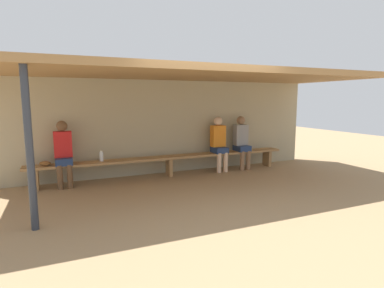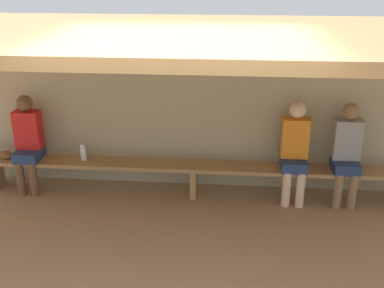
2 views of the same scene
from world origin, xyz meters
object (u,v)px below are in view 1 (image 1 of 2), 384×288
(water_bottle_orange, at_px, (101,156))
(baseball_glove_dark_brown, at_px, (45,163))
(player_in_red, at_px, (242,140))
(support_post, at_px, (30,150))
(player_leftmost, at_px, (219,142))
(bench, at_px, (169,159))
(player_with_sunglasses, at_px, (63,151))

(water_bottle_orange, relative_size, baseball_glove_dark_brown, 0.91)
(player_in_red, xyz_separation_m, baseball_glove_dark_brown, (-4.53, 0.00, -0.22))
(player_in_red, distance_m, baseball_glove_dark_brown, 4.53)
(support_post, bearing_deg, player_leftmost, 28.03)
(bench, bearing_deg, support_post, -141.61)
(baseball_glove_dark_brown, bearing_deg, support_post, 126.33)
(support_post, xyz_separation_m, baseball_glove_dark_brown, (0.08, 2.10, -0.60))
(player_leftmost, xyz_separation_m, water_bottle_orange, (-2.79, 0.03, -0.17))
(support_post, height_order, player_in_red, support_post)
(player_with_sunglasses, xyz_separation_m, baseball_glove_dark_brown, (-0.34, 0.00, -0.22))
(player_with_sunglasses, bearing_deg, player_leftmost, 0.00)
(player_leftmost, distance_m, water_bottle_orange, 2.80)
(player_in_red, bearing_deg, player_leftmost, 180.00)
(player_leftmost, bearing_deg, water_bottle_orange, 179.34)
(water_bottle_orange, bearing_deg, player_with_sunglasses, -177.47)
(support_post, xyz_separation_m, player_leftmost, (3.95, 2.10, -0.37))
(player_leftmost, bearing_deg, bench, -179.86)
(bench, height_order, player_in_red, player_in_red)
(support_post, relative_size, player_leftmost, 1.65)
(player_in_red, distance_m, water_bottle_orange, 3.45)
(player_with_sunglasses, bearing_deg, baseball_glove_dark_brown, 179.80)
(player_in_red, bearing_deg, bench, -179.91)
(player_with_sunglasses, distance_m, player_leftmost, 3.53)
(support_post, xyz_separation_m, bench, (2.65, 2.10, -0.71))
(player_in_red, bearing_deg, baseball_glove_dark_brown, 179.98)
(player_in_red, xyz_separation_m, player_leftmost, (-0.65, 0.00, 0.00))
(support_post, relative_size, bench, 0.37)
(baseball_glove_dark_brown, bearing_deg, bench, -141.72)
(water_bottle_orange, bearing_deg, baseball_glove_dark_brown, -178.34)
(player_leftmost, bearing_deg, baseball_glove_dark_brown, 179.98)
(player_with_sunglasses, distance_m, water_bottle_orange, 0.75)
(bench, relative_size, player_with_sunglasses, 4.49)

